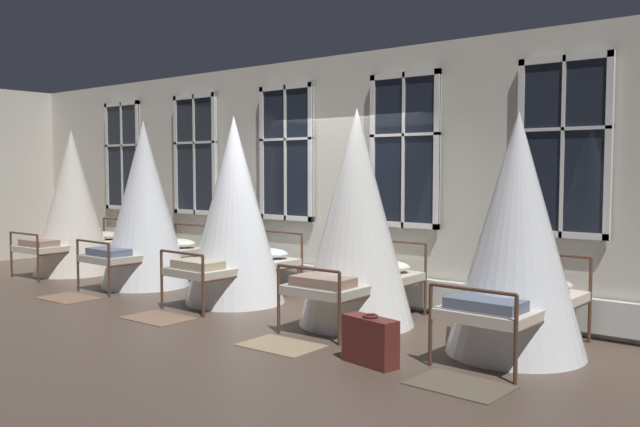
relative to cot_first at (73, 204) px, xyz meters
name	(u,v)px	position (x,y,z in m)	size (l,w,h in m)	color
ground	(296,311)	(5.02, 0.07, -1.20)	(28.30, 28.30, 0.00)	#4C3D33
back_wall_with_windows	(346,178)	(5.02, 1.12, 0.47)	(15.15, 0.10, 3.34)	beige
window_bank	(340,217)	(5.02, 1.00, -0.06)	(11.02, 0.10, 2.94)	black
cot_first	(73,204)	(0.00, 0.00, 0.00)	(1.34, 1.85, 2.47)	#4C3323
cot_second	(145,206)	(2.00, 0.02, 0.03)	(1.34, 1.84, 2.54)	#4C3323
cot_third	(235,212)	(4.01, -0.02, 0.02)	(1.34, 1.84, 2.50)	#4C3323
cot_fourth	(357,220)	(6.03, -0.02, 0.01)	(1.34, 1.84, 2.49)	#4C3323
cot_fifth	(517,236)	(7.97, -0.07, -0.05)	(1.34, 1.84, 2.36)	#4C3323
rug_second	(68,298)	(2.02, -1.30, -1.19)	(0.80, 0.56, 0.01)	brown
rug_third	(158,318)	(4.02, -1.30, -1.19)	(0.80, 0.56, 0.01)	brown
rug_fourth	(281,345)	(6.02, -1.30, -1.19)	(0.80, 0.56, 0.01)	#8E7A5B
rug_fifth	(460,385)	(8.02, -1.30, -1.19)	(0.80, 0.56, 0.01)	brown
suitcase_dark	(370,341)	(7.10, -1.27, -0.98)	(0.59, 0.31, 0.47)	#5B231E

